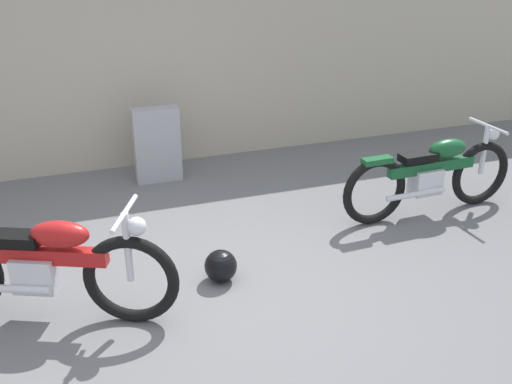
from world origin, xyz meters
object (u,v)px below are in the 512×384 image
stone_marker (157,145)px  motorcycle_green (432,175)px  motorcycle_red (44,266)px  helmet (221,266)px

stone_marker → motorcycle_green: 3.23m
motorcycle_green → motorcycle_red: bearing=-172.8°
helmet → motorcycle_green: (2.53, 0.56, 0.31)m
helmet → motorcycle_green: 2.61m
helmet → motorcycle_green: size_ratio=0.14×
stone_marker → motorcycle_green: motorcycle_green is taller
helmet → motorcycle_red: 1.48m
stone_marker → helmet: bearing=-88.2°
helmet → motorcycle_red: bearing=-177.6°
helmet → motorcycle_green: motorcycle_green is taller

